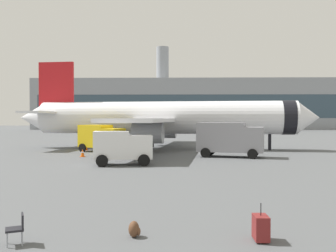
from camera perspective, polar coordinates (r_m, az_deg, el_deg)
airplane_at_gate at (r=44.39m, az=-0.74°, el=1.22°), size 35.76×32.34×10.50m
service_truck at (r=41.21m, az=-10.09°, el=-1.63°), size 5.28×4.18×2.90m
fuel_truck at (r=35.46m, az=9.28°, el=-1.79°), size 6.42×3.99×3.20m
cargo_van at (r=29.12m, az=-6.96°, el=-3.04°), size 4.64×2.87×2.60m
safety_cone_near at (r=36.13m, az=-12.80°, el=-3.98°), size 0.44×0.44×0.75m
safety_cone_mid at (r=52.22m, az=-2.80°, el=-2.39°), size 0.44×0.44×0.80m
safety_cone_far at (r=43.49m, az=-12.28°, el=-3.17°), size 0.44×0.44×0.69m
rolling_suitcase at (r=11.57m, az=13.85°, el=-14.68°), size 0.40×0.64×1.10m
traveller_backpack at (r=11.69m, az=-5.10°, el=-15.30°), size 0.36×0.40×0.48m
gate_chair at (r=11.71m, az=-21.81°, el=-13.99°), size 0.63×0.63×0.86m
terminal_building at (r=135.19m, az=2.97°, el=3.26°), size 106.37×19.95×29.28m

